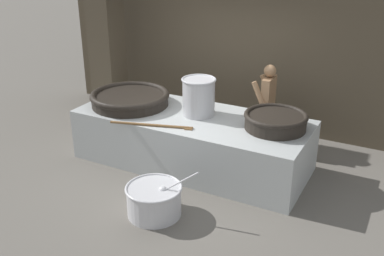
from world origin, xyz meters
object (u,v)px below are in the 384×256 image
object	(u,v)px
giant_wok_near	(130,98)
cook	(267,103)
giant_wok_far	(276,120)
stock_pot	(199,96)
prep_bowl_vegetables	(154,199)

from	to	relation	value
giant_wok_near	cook	bearing A→B (deg)	31.33
giant_wok_far	stock_pot	world-z (taller)	stock_pot
cook	giant_wok_near	bearing A→B (deg)	29.34
giant_wok_far	giant_wok_near	bearing A→B (deg)	-176.16
stock_pot	cook	world-z (taller)	cook
giant_wok_far	stock_pot	xyz separation A→B (m)	(-1.30, -0.03, 0.18)
giant_wok_near	giant_wok_far	bearing A→B (deg)	3.84
giant_wok_near	stock_pot	bearing A→B (deg)	6.64
giant_wok_near	prep_bowl_vegetables	world-z (taller)	giant_wok_near
stock_pot	cook	bearing A→B (deg)	54.04
giant_wok_near	cook	xyz separation A→B (m)	(2.07, 1.26, -0.15)
stock_pot	cook	distance (m)	1.42
giant_wok_far	stock_pot	bearing A→B (deg)	-178.89
giant_wok_near	cook	world-z (taller)	cook
prep_bowl_vegetables	giant_wok_far	bearing A→B (deg)	57.31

